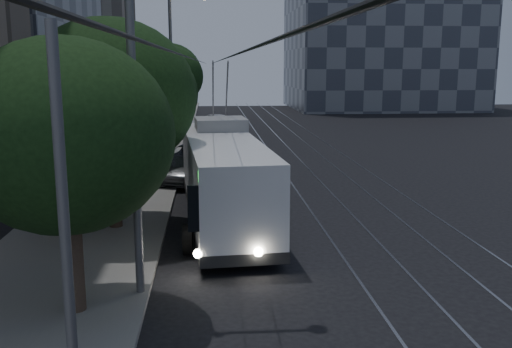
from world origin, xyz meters
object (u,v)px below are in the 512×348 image
Objects in this scene: trolleybus at (223,177)px; streetlamp_near at (149,32)px; car_white_a at (224,151)px; car_white_c at (200,131)px; car_white_b at (205,135)px; pickup_silver at (194,162)px; streetlamp_far at (178,55)px; car_white_d at (220,123)px.

streetlamp_near is at bearing -108.82° from trolleybus.
streetlamp_near reaches higher than car_white_a.
trolleybus is 2.50× the size of car_white_a.
trolleybus is 2.65× the size of car_white_c.
car_white_b is at bearing 87.69° from trolleybus.
streetlamp_far is at bearing 114.04° from pickup_silver.
trolleybus is 11.28m from car_white_a.
car_white_c is (-1.17, 21.75, -0.86)m from trolleybus.
car_white_c is (0.06, 14.32, -0.13)m from pickup_silver.
car_white_d reaches higher than car_white_a.
streetlamp_far is at bearing -108.13° from car_white_b.
streetlamp_near is (-0.55, -28.52, 5.46)m from car_white_c.
pickup_silver reaches higher than car_white_d.
streetlamp_far reaches higher than pickup_silver.
streetlamp_near reaches higher than car_white_b.
car_white_d is 0.46× the size of streetlamp_far.
car_white_b is 0.52× the size of streetlamp_near.
trolleybus is 19.00m from car_white_b.
car_white_c is at bearing 115.67° from car_white_a.
car_white_b is 26.31m from streetlamp_near.
car_white_d is (1.12, 7.69, 0.00)m from car_white_b.
car_white_c is 0.94× the size of car_white_d.
streetlamp_far reaches higher than car_white_a.
car_white_a is 0.46× the size of streetlamp_far.
car_white_c is 0.42× the size of streetlamp_near.
streetlamp_near is (-0.97, -25.74, 5.39)m from car_white_b.
streetlamp_far is (-1.15, -5.67, 5.33)m from car_white_c.
trolleybus is 1.88× the size of pickup_silver.
trolleybus is 2.49× the size of car_white_d.
car_white_a is at bearing -71.56° from car_white_b.
car_white_a is 7.80m from car_white_b.
car_white_d is 33.93m from streetlamp_near.
car_white_c is (-0.42, 2.78, -0.07)m from car_white_b.
trolleybus is at bearing -77.38° from car_white_b.
pickup_silver is 1.13× the size of car_white_b.
car_white_d reaches higher than car_white_c.
car_white_b is at bearing -93.76° from car_white_c.
car_white_a is at bearing 83.66° from trolleybus.
trolleybus is 16.85m from streetlamp_far.
pickup_silver reaches higher than car_white_c.
trolleybus is 2.13× the size of car_white_b.
car_white_c is (-1.51, 10.50, -0.07)m from car_white_a.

